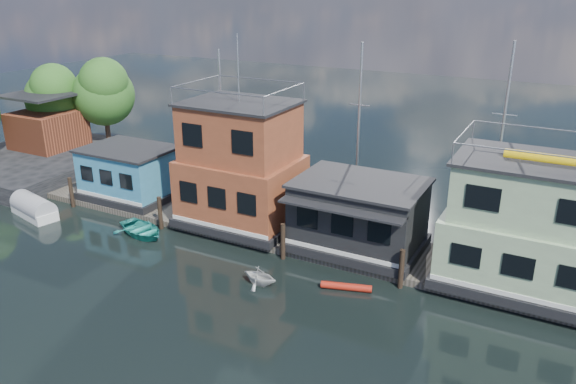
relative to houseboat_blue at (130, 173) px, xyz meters
The scene contains 13 objects.
ground 21.75m from the houseboat_blue, 33.69° to the right, with size 160.00×160.00×0.00m, color black.
dock 18.11m from the houseboat_blue, ahead, with size 48.00×5.00×0.40m, color #595147.
houseboat_blue is the anchor object (origin of this frame).
houseboat_red 9.69m from the houseboat_blue, ahead, with size 7.40×5.90×11.86m.
houseboat_dark 17.50m from the houseboat_blue, ahead, with size 7.40×6.10×4.06m.
houseboat_green 26.53m from the houseboat_blue, ahead, with size 8.40×5.90×7.03m.
pilings 17.92m from the houseboat_blue, ahead, with size 42.28×0.28×2.20m.
background_masts 23.77m from the houseboat_blue, 14.77° to the left, with size 36.40×0.16×12.00m.
shore 13.32m from the houseboat_blue, 163.07° to the left, with size 12.40×15.72×8.24m.
dinghy_teal 6.45m from the houseboat_blue, 42.22° to the right, with size 2.70×3.78×0.78m, color teal.
tarp_runabout 6.78m from the houseboat_blue, 127.38° to the right, with size 4.17×2.42×1.59m.
red_kayak 19.20m from the houseboat_blue, 13.19° to the right, with size 0.39×0.39×2.65m, color #A82011.
dinghy_white 15.61m from the houseboat_blue, 22.67° to the right, with size 1.71×1.98×1.04m, color silver.
Camera 1 is at (9.85, -16.38, 15.19)m, focal length 35.00 mm.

